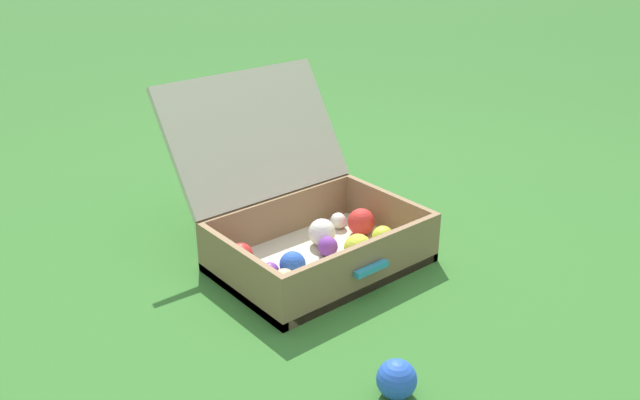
# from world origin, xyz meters

# --- Properties ---
(ground_plane) EXTENTS (16.00, 16.00, 0.00)m
(ground_plane) POSITION_xyz_m (0.00, 0.00, 0.00)
(ground_plane) COLOR #336B28
(open_suitcase) EXTENTS (0.57, 0.64, 0.49)m
(open_suitcase) POSITION_xyz_m (0.02, 0.14, 0.11)
(open_suitcase) COLOR beige
(open_suitcase) RESTS_ON ground
(stray_ball_on_grass) EXTENTS (0.09, 0.09, 0.09)m
(stray_ball_on_grass) POSITION_xyz_m (-0.22, -0.47, 0.04)
(stray_ball_on_grass) COLOR blue
(stray_ball_on_grass) RESTS_ON ground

